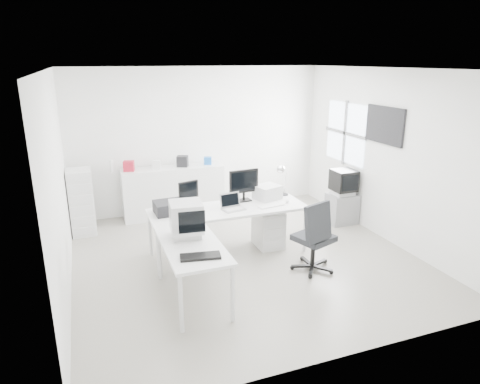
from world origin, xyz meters
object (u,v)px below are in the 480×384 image
object	(u,v)px
lcd_monitor_large	(244,185)
crt_tv	(344,183)
lcd_monitor_small	(189,195)
office_chair	(314,234)
main_desk	(228,231)
laser_printer	(267,192)
inkjet_printer	(171,207)
side_desk	(193,271)
drawer_pedestal	(268,228)
filing_cabinet	(82,202)
tv_cabinet	(342,209)
crt_monitor	(186,221)
sideboard	(174,191)
laptop	(233,203)

from	to	relation	value
lcd_monitor_large	crt_tv	xyz separation A→B (m)	(2.05, 0.27, -0.23)
lcd_monitor_small	office_chair	size ratio (longest dim) A/B	0.37
main_desk	laser_printer	xyz separation A→B (m)	(0.75, 0.22, 0.49)
lcd_monitor_large	inkjet_printer	bearing A→B (deg)	-177.43
inkjet_printer	lcd_monitor_small	size ratio (longest dim) A/B	1.22
laser_printer	side_desk	bearing A→B (deg)	-157.89
lcd_monitor_small	inkjet_printer	bearing A→B (deg)	-168.83
side_desk	drawer_pedestal	bearing A→B (deg)	36.57
lcd_monitor_large	filing_cabinet	world-z (taller)	lcd_monitor_large
tv_cabinet	side_desk	bearing A→B (deg)	-153.53
drawer_pedestal	laser_printer	distance (m)	0.59
side_desk	inkjet_printer	xyz separation A→B (m)	(0.00, 1.20, 0.46)
lcd_monitor_small	main_desk	bearing A→B (deg)	-39.84
drawer_pedestal	side_desk	bearing A→B (deg)	-143.43
drawer_pedestal	crt_monitor	size ratio (longest dim) A/B	1.45
sideboard	filing_cabinet	xyz separation A→B (m)	(-1.67, -0.35, 0.09)
drawer_pedestal	inkjet_printer	distance (m)	1.64
crt_monitor	sideboard	xyz separation A→B (m)	(0.42, 2.85, -0.48)
inkjet_printer	laser_printer	world-z (taller)	laser_printer
laptop	office_chair	xyz separation A→B (m)	(0.91, -0.84, -0.32)
crt_tv	office_chair	bearing A→B (deg)	-134.61
tv_cabinet	lcd_monitor_large	bearing A→B (deg)	-172.56
inkjet_printer	lcd_monitor_large	size ratio (longest dim) A/B	0.96
lcd_monitor_small	office_chair	distance (m)	1.97
lcd_monitor_large	crt_monitor	bearing A→B (deg)	-142.04
lcd_monitor_small	laptop	world-z (taller)	lcd_monitor_small
inkjet_printer	lcd_monitor_large	bearing A→B (deg)	5.22
tv_cabinet	filing_cabinet	bearing A→B (deg)	165.90
inkjet_printer	filing_cabinet	xyz separation A→B (m)	(-1.25, 1.55, -0.27)
tv_cabinet	sideboard	world-z (taller)	sideboard
drawer_pedestal	laser_printer	world-z (taller)	laser_printer
tv_cabinet	crt_monitor	bearing A→B (deg)	-157.17
tv_cabinet	sideboard	size ratio (longest dim) A/B	0.29
crt_monitor	laptop	bearing A→B (deg)	46.14
main_desk	laser_printer	distance (m)	0.92
lcd_monitor_large	laptop	bearing A→B (deg)	-135.15
office_chair	crt_tv	bearing A→B (deg)	26.01
crt_tv	filing_cabinet	bearing A→B (deg)	165.90
laptop	main_desk	bearing A→B (deg)	108.13
drawer_pedestal	crt_monitor	bearing A→B (deg)	-149.86
side_desk	laptop	size ratio (longest dim) A/B	3.96
crt_monitor	filing_cabinet	distance (m)	2.82
office_chair	tv_cabinet	distance (m)	2.06
main_desk	laptop	bearing A→B (deg)	-63.43
lcd_monitor_large	office_chair	distance (m)	1.41
lcd_monitor_small	sideboard	bearing A→B (deg)	70.79
main_desk	sideboard	distance (m)	2.05
laser_printer	office_chair	distance (m)	1.22
crt_monitor	office_chair	xyz separation A→B (m)	(1.81, -0.09, -0.41)
main_desk	sideboard	bearing A→B (deg)	102.22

